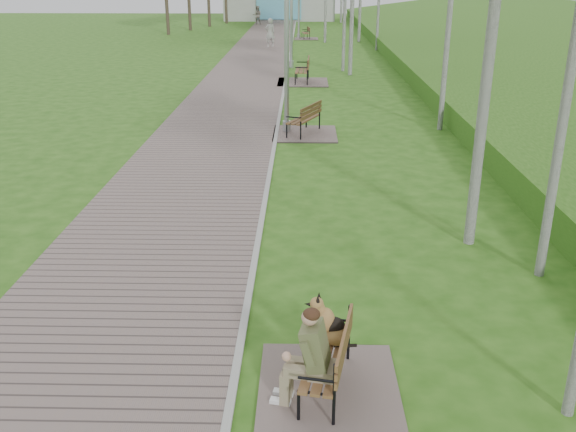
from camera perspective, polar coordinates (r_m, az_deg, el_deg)
name	(u,v)px	position (r m, az deg, el deg)	size (l,w,h in m)	color
ground	(263,213)	(12.38, -2.23, 0.30)	(120.00, 120.00, 0.00)	#265313
walkway	(254,62)	(33.43, -3.02, 13.54)	(3.50, 67.00, 0.04)	#74625D
kerb	(289,62)	(33.35, 0.07, 13.55)	(0.10, 67.00, 0.05)	#999993
embankment	(538,67)	(33.78, 21.31, 12.22)	(14.00, 70.00, 1.60)	#4E8627
bench_main	(322,363)	(7.18, 3.01, -12.93)	(1.56, 1.73, 1.36)	#74625D
bench_second	(304,128)	(18.32, 1.41, 7.86)	(1.79, 1.99, 1.10)	#74625D
bench_third	(302,77)	(27.09, 1.25, 12.26)	(2.07, 2.30, 1.27)	#74625D
bench_far	(306,36)	(44.85, 1.59, 15.67)	(1.58, 1.75, 0.97)	#74625D
lamp_post_near	(287,36)	(18.19, -0.12, 15.75)	(0.22, 0.22, 5.78)	#A2A5AA
lamp_post_second	(291,8)	(31.11, 0.30, 18.00)	(0.23, 0.23, 5.82)	#A2A5AA
pedestrian_near	(270,33)	(39.95, -1.61, 15.97)	(0.61, 0.40, 1.68)	silver
pedestrian_far	(257,15)	(56.75, -2.75, 17.39)	(0.74, 0.58, 1.53)	gray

